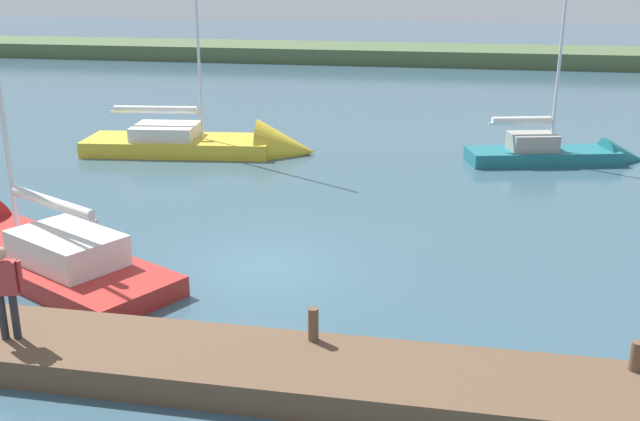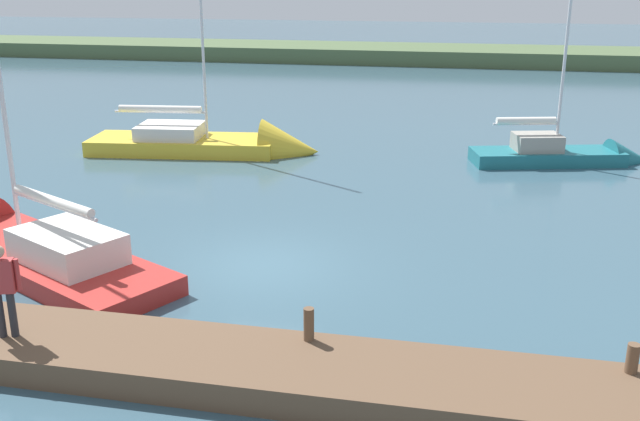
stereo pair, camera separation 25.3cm
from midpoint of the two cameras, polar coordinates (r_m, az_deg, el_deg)
The scene contains 9 objects.
ground_plane at distance 18.20m, azimuth -4.89°, elevation -4.28°, with size 200.00×200.00×0.00m, color #385666.
far_shoreline at distance 62.43m, azimuth 6.76°, elevation 11.51°, with size 180.00×8.00×2.40m, color #4C603D.
dock_pier at distance 13.59m, azimuth -11.09°, elevation -11.49°, with size 22.10×2.12×0.53m, color brown.
mooring_post_near at distance 13.34m, azimuth -1.09°, elevation -8.89°, with size 0.19×0.19×0.63m, color brown.
mooring_post_far at distance 13.46m, azimuth 22.99°, elevation -10.44°, with size 0.21×0.21×0.52m, color brown.
sailboat_mid_channel at distance 29.73m, azimuth -7.91°, elevation 4.87°, with size 9.44×3.59×11.61m.
sailboat_near_dock at distance 20.41m, azimuth -23.44°, elevation -2.72°, with size 9.42×6.41×9.42m.
sailboat_inner_slip at distance 29.57m, azimuth 18.42°, elevation 3.88°, with size 7.08×3.44×7.53m.
person_on_dock at distance 14.30m, azimuth -23.91°, elevation -5.42°, with size 0.64×0.35×1.78m.
Camera 1 is at (-4.61, 16.21, 6.87)m, focal length 40.93 mm.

